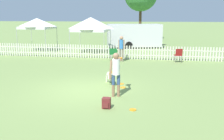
# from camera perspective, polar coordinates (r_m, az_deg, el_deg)

# --- Properties ---
(ground_plane) EXTENTS (240.00, 240.00, 0.00)m
(ground_plane) POSITION_cam_1_polar(r_m,az_deg,el_deg) (10.25, -6.17, -4.64)
(ground_plane) COLOR olive
(handler_person) EXTENTS (0.44, 1.07, 1.66)m
(handler_person) POSITION_cam_1_polar(r_m,az_deg,el_deg) (9.20, 0.93, 0.17)
(handler_person) COLOR #8C664C
(handler_person) RESTS_ON ground_plane
(leaping_dog) EXTENTS (0.54, 1.27, 0.71)m
(leaping_dog) POSITION_cam_1_polar(r_m,az_deg,el_deg) (10.97, -0.48, -1.09)
(leaping_dog) COLOR beige
(leaping_dog) RESTS_ON ground_plane
(frisbee_near_handler) EXTENTS (0.23, 0.23, 0.02)m
(frisbee_near_handler) POSITION_cam_1_polar(r_m,az_deg,el_deg) (10.56, 2.52, -4.00)
(frisbee_near_handler) COLOR orange
(frisbee_near_handler) RESTS_ON ground_plane
(frisbee_near_dog) EXTENTS (0.23, 0.23, 0.02)m
(frisbee_near_dog) POSITION_cam_1_polar(r_m,az_deg,el_deg) (11.11, 2.16, -3.16)
(frisbee_near_dog) COLOR orange
(frisbee_near_dog) RESTS_ON ground_plane
(frisbee_midfield) EXTENTS (0.23, 0.23, 0.02)m
(frisbee_midfield) POSITION_cam_1_polar(r_m,az_deg,el_deg) (8.16, 4.80, -9.03)
(frisbee_midfield) COLOR orange
(frisbee_midfield) RESTS_ON ground_plane
(backpack_on_grass) EXTENTS (0.27, 0.26, 0.35)m
(backpack_on_grass) POSITION_cam_1_polar(r_m,az_deg,el_deg) (8.23, -1.30, -7.57)
(backpack_on_grass) COLOR maroon
(backpack_on_grass) RESTS_ON ground_plane
(picket_fence) EXTENTS (21.55, 0.04, 0.94)m
(picket_fence) POSITION_cam_1_polar(r_m,az_deg,el_deg) (17.62, 0.69, 4.15)
(picket_fence) COLOR beige
(picket_fence) RESTS_ON ground_plane
(folding_chair_blue_left) EXTENTS (0.51, 0.53, 0.84)m
(folding_chair_blue_left) POSITION_cam_1_polar(r_m,az_deg,el_deg) (16.85, 0.36, 3.87)
(folding_chair_blue_left) COLOR #333338
(folding_chair_blue_left) RESTS_ON ground_plane
(folding_chair_center) EXTENTS (0.54, 0.56, 0.91)m
(folding_chair_center) POSITION_cam_1_polar(r_m,az_deg,el_deg) (16.67, 14.94, 3.52)
(folding_chair_center) COLOR #333338
(folding_chair_center) RESTS_ON ground_plane
(canopy_tent_main) EXTENTS (2.50, 2.50, 2.78)m
(canopy_tent_main) POSITION_cam_1_polar(r_m,az_deg,el_deg) (22.31, -16.76, 10.14)
(canopy_tent_main) COLOR #B2B2B2
(canopy_tent_main) RESTS_ON ground_plane
(canopy_tent_secondary) EXTENTS (2.75, 2.75, 2.86)m
(canopy_tent_secondary) POSITION_cam_1_polar(r_m,az_deg,el_deg) (20.37, -4.87, 10.37)
(canopy_tent_secondary) COLOR #B2B2B2
(canopy_tent_secondary) RESTS_ON ground_plane
(spectator_standing) EXTENTS (0.41, 0.27, 1.68)m
(spectator_standing) POSITION_cam_1_polar(r_m,az_deg,el_deg) (16.46, 2.16, 5.47)
(spectator_standing) COLOR #7A705B
(spectator_standing) RESTS_ON ground_plane
(equipment_trailer) EXTENTS (5.87, 3.33, 2.20)m
(equipment_trailer) POSITION_cam_1_polar(r_m,az_deg,el_deg) (23.86, 5.00, 7.92)
(equipment_trailer) COLOR silver
(equipment_trailer) RESTS_ON ground_plane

